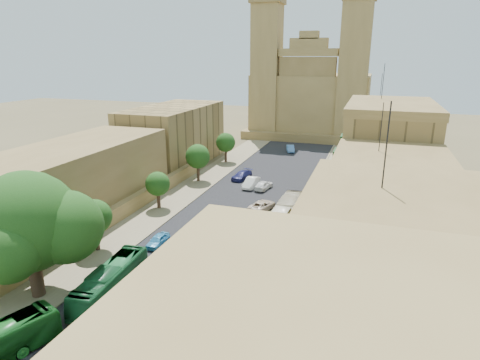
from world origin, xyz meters
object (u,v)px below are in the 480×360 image
Objects in this scene: car_white_a at (251,183)px; street_tree_c at (198,157)px; ficus_tree at (28,225)px; street_tree_b at (158,184)px; car_cream at (262,205)px; church at (311,95)px; olive_pickup at (271,229)px; bus_cream_east at (287,217)px; bus_red_east at (257,268)px; bus_green_north at (111,281)px; pedestrian_a at (309,296)px; street_tree_a at (94,217)px; car_white_b at (264,185)px; car_blue_b at (290,149)px; car_blue_a at (158,240)px; car_dkblue at (242,175)px; red_truck at (210,249)px; street_tree_d at (226,143)px; pedestrian_c at (316,233)px.

street_tree_c is at bearing 179.07° from car_white_a.
ficus_tree is 2.19× the size of street_tree_b.
car_white_a is at bearing -49.41° from car_cream.
street_tree_c is 1.30× the size of car_cream.
church is 7.06× the size of olive_pickup.
bus_red_east is at bearing 91.39° from bus_cream_east.
ficus_tree is at bearing -88.31° from street_tree_b.
car_white_a is at bearing 80.36° from bus_green_north.
street_tree_a is at bearing -27.61° from pedestrian_a.
car_blue_b is at bearing -76.69° from car_white_b.
olive_pickup reaches higher than car_blue_b.
car_blue_a is at bearing -96.66° from car_white_a.
car_dkblue is 20.95m from car_blue_b.
street_tree_c is 7.35m from car_dkblue.
ficus_tree reaches higher than car_dkblue.
olive_pickup is (3.73, 7.55, -0.73)m from red_truck.
car_white_b is at bearing 65.55° from street_tree_a.
bus_cream_east is at bearing -57.14° from street_tree_d.
pedestrian_c is (10.60, -38.85, 0.22)m from car_blue_b.
pedestrian_a is at bearing 165.87° from bus_red_east.
olive_pickup is (15.38, -28.00, -2.53)m from street_tree_d.
ficus_tree is 2.56× the size of car_blue_b.
car_dkblue is (-10.46, 27.91, -0.91)m from bus_red_east.
street_tree_c is at bearing -143.39° from car_dkblue.
bus_cream_east is (4.84, 10.01, -0.17)m from red_truck.
car_cream is at bearing 111.91° from olive_pickup.
car_white_a is 4.14m from car_dkblue.
church reaches higher than car_blue_a.
ficus_tree reaches higher than bus_red_east.
street_tree_c is 0.64× the size of bus_green_north.
bus_cream_east is 2.60× the size of car_white_a.
car_blue_b is at bearing -69.55° from car_cream.
street_tree_a reaches higher than street_tree_b.
street_tree_d is 11.40m from car_dkblue.
bus_red_east reaches higher than car_dkblue.
street_tree_d reaches higher than car_blue_b.
car_white_b is (4.50, 29.23, -0.59)m from bus_green_north.
pedestrian_a is at bearing 122.87° from car_white_b.
car_blue_a is (-4.87, -63.94, -8.96)m from church.
bus_red_east is at bearing -38.55° from street_tree_b.
street_tree_a is at bearing -90.00° from street_tree_c.
pedestrian_c is (19.99, -27.41, -2.64)m from street_tree_d.
car_blue_a is 16.75m from pedestrian_a.
street_tree_d is at bearing 135.20° from car_dkblue.
pedestrian_a reaches higher than car_white_b.
bus_cream_east is at bearing -103.50° from pedestrian_c.
car_cream is 10.10m from pedestrian_c.
pedestrian_a is at bearing 19.66° from pedestrian_c.
car_blue_b is (3.35, 20.68, 0.02)m from car_dkblue.
bus_green_north is 2.09× the size of car_white_a.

